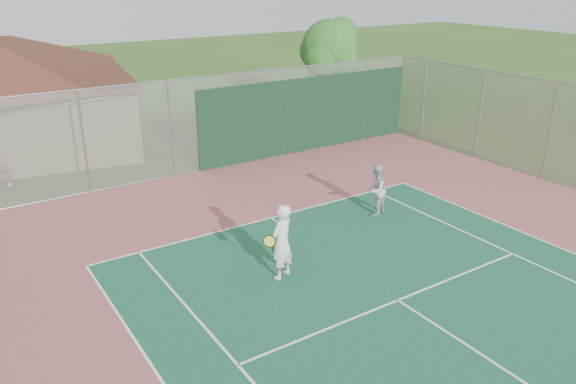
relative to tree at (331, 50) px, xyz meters
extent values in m
cylinder|color=gray|center=(-14.03, -5.21, -1.45)|extent=(0.08, 0.08, 3.50)
cylinder|color=gray|center=(-11.03, -5.21, -1.45)|extent=(0.08, 0.08, 3.50)
cylinder|color=gray|center=(-8.03, -5.21, -1.45)|extent=(0.08, 0.08, 3.50)
cylinder|color=gray|center=(-5.03, -5.21, -1.45)|extent=(0.08, 0.08, 3.50)
cylinder|color=gray|center=(-2.03, -5.21, -1.45)|extent=(0.08, 0.08, 3.50)
cylinder|color=gray|center=(-0.03, -5.21, -1.45)|extent=(0.08, 0.08, 3.50)
cylinder|color=gray|center=(-10.03, -5.21, 0.30)|extent=(20.00, 0.05, 0.05)
cylinder|color=gray|center=(-10.03, -5.21, -3.15)|extent=(20.00, 0.05, 0.05)
cube|color=#999EA0|center=(-10.03, -5.21, -1.45)|extent=(20.00, 0.02, 3.50)
cube|color=black|center=(-5.03, -5.26, -1.65)|extent=(10.00, 0.04, 3.00)
cylinder|color=gray|center=(-0.03, -6.71, -1.45)|extent=(0.08, 0.08, 3.50)
cylinder|color=gray|center=(-0.03, -9.71, -1.45)|extent=(0.08, 0.08, 3.50)
cylinder|color=gray|center=(-0.03, -12.71, -1.45)|extent=(0.08, 0.08, 3.50)
cube|color=#999EA0|center=(-0.03, -9.71, -1.45)|extent=(0.02, 9.00, 3.50)
cube|color=black|center=(-14.50, -2.24, -2.22)|extent=(0.85, 0.06, 1.97)
cube|color=#B2B5BA|center=(-16.21, -2.42, -2.69)|extent=(0.13, 1.68, 1.03)
cylinder|color=#322212|center=(-0.08, 0.01, -1.92)|extent=(0.33, 0.33, 2.57)
sphere|color=#21571B|center=(-0.08, 0.01, 0.11)|extent=(2.94, 2.94, 2.94)
sphere|color=#21571B|center=(0.74, 0.28, -0.26)|extent=(2.02, 2.02, 2.02)
sphere|color=#21571B|center=(-0.82, -0.36, -0.35)|extent=(1.84, 1.84, 1.84)
sphere|color=#21571B|center=(0.10, -0.82, -0.44)|extent=(1.65, 1.65, 1.65)
sphere|color=#21571B|center=(-0.36, 0.74, -0.08)|extent=(1.84, 1.84, 1.84)
sphere|color=#21571B|center=(0.47, -0.18, 0.75)|extent=(1.84, 1.84, 1.84)
imported|color=silver|center=(-11.65, -13.46, -2.26)|extent=(0.81, 0.68, 1.88)
imported|color=#AAADB0|center=(-7.21, -11.81, -2.41)|extent=(0.95, 0.87, 1.58)
camera|label=1|loc=(-18.10, -23.59, 3.73)|focal=35.00mm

